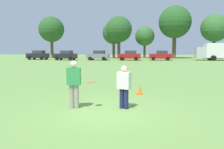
{
  "coord_description": "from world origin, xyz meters",
  "views": [
    {
      "loc": [
        0.91,
        -7.46,
        2.15
      ],
      "look_at": [
        0.12,
        1.3,
        1.14
      ],
      "focal_mm": 35.93,
      "sensor_mm": 36.0,
      "label": 1
    }
  ],
  "objects_px": {
    "parked_car_mid_right": "(130,55)",
    "parked_car_mid_left": "(66,55)",
    "parked_car_center": "(98,55)",
    "player_defender": "(124,85)",
    "parked_car_near_right": "(161,55)",
    "frisbee": "(91,82)",
    "parked_car_near_left": "(38,55)",
    "box_truck": "(221,51)",
    "player_thrower": "(74,82)",
    "traffic_cone": "(139,89)"
  },
  "relations": [
    {
      "from": "traffic_cone",
      "to": "box_truck",
      "type": "height_order",
      "value": "box_truck"
    },
    {
      "from": "parked_car_center",
      "to": "box_truck",
      "type": "xyz_separation_m",
      "value": [
        22.68,
        0.9,
        0.83
      ]
    },
    {
      "from": "player_defender",
      "to": "frisbee",
      "type": "relative_size",
      "value": 5.74
    },
    {
      "from": "player_thrower",
      "to": "player_defender",
      "type": "distance_m",
      "value": 1.81
    },
    {
      "from": "traffic_cone",
      "to": "parked_car_center",
      "type": "height_order",
      "value": "parked_car_center"
    },
    {
      "from": "parked_car_center",
      "to": "parked_car_near_right",
      "type": "xyz_separation_m",
      "value": [
        11.74,
        0.59,
        0.0
      ]
    },
    {
      "from": "parked_car_center",
      "to": "parked_car_near_right",
      "type": "height_order",
      "value": "same"
    },
    {
      "from": "parked_car_center",
      "to": "parked_car_mid_left",
      "type": "bearing_deg",
      "value": -176.34
    },
    {
      "from": "player_defender",
      "to": "parked_car_near_right",
      "type": "bearing_deg",
      "value": 80.87
    },
    {
      "from": "parked_car_mid_right",
      "to": "box_truck",
      "type": "xyz_separation_m",
      "value": [
        16.75,
        0.85,
        0.83
      ]
    },
    {
      "from": "frisbee",
      "to": "parked_car_near_right",
      "type": "bearing_deg",
      "value": 79.0
    },
    {
      "from": "parked_car_center",
      "to": "parked_car_near_right",
      "type": "relative_size",
      "value": 1.0
    },
    {
      "from": "frisbee",
      "to": "parked_car_near_left",
      "type": "xyz_separation_m",
      "value": [
        -17.26,
        35.38,
        -0.04
      ]
    },
    {
      "from": "parked_car_mid_right",
      "to": "parked_car_near_right",
      "type": "bearing_deg",
      "value": 5.34
    },
    {
      "from": "player_thrower",
      "to": "parked_car_mid_right",
      "type": "xyz_separation_m",
      "value": [
        1.58,
        34.38,
        -0.05
      ]
    },
    {
      "from": "player_defender",
      "to": "parked_car_center",
      "type": "relative_size",
      "value": 0.36
    },
    {
      "from": "player_defender",
      "to": "frisbee",
      "type": "bearing_deg",
      "value": -177.58
    },
    {
      "from": "player_thrower",
      "to": "parked_car_mid_right",
      "type": "distance_m",
      "value": 34.42
    },
    {
      "from": "frisbee",
      "to": "parked_car_mid_right",
      "type": "bearing_deg",
      "value": 88.39
    },
    {
      "from": "parked_car_center",
      "to": "parked_car_near_right",
      "type": "bearing_deg",
      "value": 2.86
    },
    {
      "from": "player_thrower",
      "to": "traffic_cone",
      "type": "xyz_separation_m",
      "value": [
        2.44,
        2.79,
        -0.74
      ]
    },
    {
      "from": "player_defender",
      "to": "box_truck",
      "type": "relative_size",
      "value": 0.18
    },
    {
      "from": "frisbee",
      "to": "parked_car_center",
      "type": "relative_size",
      "value": 0.06
    },
    {
      "from": "frisbee",
      "to": "box_truck",
      "type": "height_order",
      "value": "box_truck"
    },
    {
      "from": "player_defender",
      "to": "parked_car_mid_left",
      "type": "bearing_deg",
      "value": 110.04
    },
    {
      "from": "player_defender",
      "to": "parked_car_mid_right",
      "type": "height_order",
      "value": "parked_car_mid_right"
    },
    {
      "from": "parked_car_mid_right",
      "to": "parked_car_mid_left",
      "type": "bearing_deg",
      "value": -177.92
    },
    {
      "from": "player_thrower",
      "to": "frisbee",
      "type": "height_order",
      "value": "player_thrower"
    },
    {
      "from": "box_truck",
      "to": "player_thrower",
      "type": "bearing_deg",
      "value": -117.48
    },
    {
      "from": "parked_car_mid_right",
      "to": "parked_car_center",
      "type": "bearing_deg",
      "value": -179.57
    },
    {
      "from": "parked_car_mid_right",
      "to": "box_truck",
      "type": "distance_m",
      "value": 16.79
    },
    {
      "from": "parked_car_near_left",
      "to": "parked_car_mid_right",
      "type": "xyz_separation_m",
      "value": [
        18.23,
        -1.06,
        0.0
      ]
    },
    {
      "from": "player_thrower",
      "to": "parked_car_near_left",
      "type": "relative_size",
      "value": 0.4
    },
    {
      "from": "player_defender",
      "to": "traffic_cone",
      "type": "relative_size",
      "value": 3.24
    },
    {
      "from": "parked_car_mid_right",
      "to": "player_thrower",
      "type": "bearing_deg",
      "value": -92.63
    },
    {
      "from": "parked_car_mid_left",
      "to": "box_truck",
      "type": "xyz_separation_m",
      "value": [
        28.87,
        1.29,
        0.83
      ]
    },
    {
      "from": "parked_car_near_left",
      "to": "box_truck",
      "type": "xyz_separation_m",
      "value": [
        34.97,
        -0.2,
        0.83
      ]
    },
    {
      "from": "parked_car_near_left",
      "to": "parked_car_center",
      "type": "distance_m",
      "value": 12.35
    },
    {
      "from": "parked_car_near_left",
      "to": "parked_car_mid_right",
      "type": "relative_size",
      "value": 1.0
    },
    {
      "from": "traffic_cone",
      "to": "parked_car_mid_right",
      "type": "height_order",
      "value": "parked_car_mid_right"
    },
    {
      "from": "traffic_cone",
      "to": "player_defender",
      "type": "bearing_deg",
      "value": -103.42
    },
    {
      "from": "frisbee",
      "to": "parked_car_center",
      "type": "height_order",
      "value": "parked_car_center"
    },
    {
      "from": "player_defender",
      "to": "parked_car_mid_right",
      "type": "xyz_separation_m",
      "value": [
        -0.22,
        34.27,
        0.05
      ]
    },
    {
      "from": "player_defender",
      "to": "parked_car_near_right",
      "type": "height_order",
      "value": "parked_car_near_right"
    },
    {
      "from": "player_thrower",
      "to": "parked_car_near_right",
      "type": "relative_size",
      "value": 0.4
    },
    {
      "from": "parked_car_near_left",
      "to": "parked_car_mid_right",
      "type": "distance_m",
      "value": 18.26
    },
    {
      "from": "parked_car_mid_right",
      "to": "parked_car_near_right",
      "type": "xyz_separation_m",
      "value": [
        5.81,
        0.54,
        0.0
      ]
    },
    {
      "from": "traffic_cone",
      "to": "frisbee",
      "type": "bearing_deg",
      "value": -123.75
    },
    {
      "from": "player_defender",
      "to": "parked_car_near_right",
      "type": "relative_size",
      "value": 0.36
    },
    {
      "from": "traffic_cone",
      "to": "parked_car_mid_left",
      "type": "relative_size",
      "value": 0.11
    }
  ]
}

